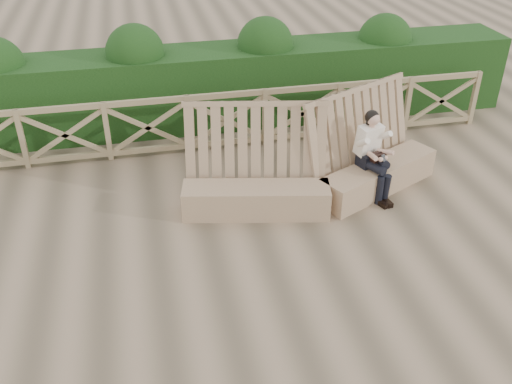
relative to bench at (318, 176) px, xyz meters
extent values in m
plane|color=brown|center=(-1.10, -1.43, -0.41)|extent=(60.00, 60.00, 0.00)
cube|color=#957655|center=(-1.04, -0.20, -0.17)|extent=(2.29, 0.94, 0.48)
cube|color=#957655|center=(-0.99, 0.06, 0.41)|extent=(2.28, 0.90, 1.59)
cube|color=#957655|center=(1.06, 0.06, -0.17)|extent=(2.23, 1.42, 0.48)
cube|color=#957655|center=(0.94, 0.30, 0.41)|extent=(2.21, 1.38, 1.59)
cube|color=black|center=(0.86, 0.07, 0.18)|extent=(0.41, 0.35, 0.21)
cube|color=#F2E1C7|center=(0.85, 0.11, 0.51)|extent=(0.46, 0.39, 0.51)
sphere|color=tan|center=(0.86, 0.07, 0.88)|extent=(0.26, 0.26, 0.20)
sphere|color=black|center=(0.85, 0.10, 0.90)|extent=(0.28, 0.28, 0.22)
cylinder|color=black|center=(0.85, -0.15, 0.16)|extent=(0.29, 0.47, 0.15)
cylinder|color=black|center=(0.99, -0.08, 0.23)|extent=(0.29, 0.47, 0.16)
cylinder|color=black|center=(0.91, -0.36, -0.17)|extent=(0.15, 0.15, 0.48)
cylinder|color=black|center=(1.03, -0.33, -0.17)|extent=(0.15, 0.15, 0.48)
cube|color=black|center=(0.94, -0.44, -0.37)|extent=(0.16, 0.25, 0.08)
cube|color=black|center=(1.04, -0.42, -0.37)|extent=(0.16, 0.25, 0.08)
cube|color=black|center=(0.94, -0.09, 0.28)|extent=(0.28, 0.22, 0.16)
cube|color=black|center=(0.98, -0.24, 0.33)|extent=(0.09, 0.10, 0.12)
cube|color=#8C7651|center=(-1.10, 2.07, 0.64)|extent=(10.10, 0.07, 0.10)
cube|color=#8C7651|center=(-1.10, 2.07, -0.29)|extent=(10.10, 0.07, 0.10)
cube|color=black|center=(-1.10, 3.27, 0.34)|extent=(12.00, 1.20, 1.50)
camera|label=1|loc=(-2.62, -7.39, 4.53)|focal=40.00mm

